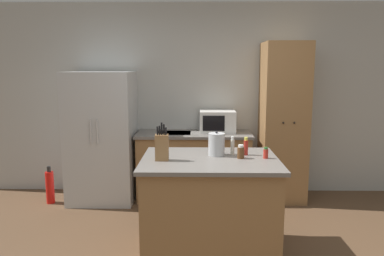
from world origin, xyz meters
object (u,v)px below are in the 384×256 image
object	(u,v)px
spice_bottle_tall_dark	(233,146)
kettle	(216,144)
pantry_cabinet	(283,122)
spice_bottle_amber_oil	(246,147)
microwave	(217,121)
refrigerator	(102,137)
fire_extinguisher	(50,187)
knife_block	(162,147)
spice_bottle_green_herb	(241,152)
spice_bottle_short_red	(266,153)

from	to	relation	value
spice_bottle_tall_dark	kettle	distance (m)	0.16
pantry_cabinet	spice_bottle_amber_oil	size ratio (longest dim) A/B	12.09
microwave	refrigerator	bearing A→B (deg)	-173.85
microwave	spice_bottle_amber_oil	bearing A→B (deg)	-82.70
microwave	fire_extinguisher	size ratio (longest dim) A/B	0.96
knife_block	kettle	distance (m)	0.53
pantry_cabinet	kettle	distance (m)	1.71
pantry_cabinet	spice_bottle_green_herb	size ratio (longest dim) A/B	16.45
spice_bottle_tall_dark	spice_bottle_amber_oil	distance (m)	0.12
spice_bottle_green_herb	spice_bottle_tall_dark	bearing A→B (deg)	113.92
spice_bottle_green_herb	kettle	bearing A→B (deg)	152.20
kettle	fire_extinguisher	distance (m)	2.53
microwave	kettle	size ratio (longest dim) A/B	2.01
knife_block	spice_bottle_amber_oil	size ratio (longest dim) A/B	2.00
spice_bottle_tall_dark	spice_bottle_green_herb	distance (m)	0.15
knife_block	spice_bottle_green_herb	world-z (taller)	knife_block
spice_bottle_tall_dark	spice_bottle_green_herb	bearing A→B (deg)	-66.08
spice_bottle_green_herb	spice_bottle_amber_oil	bearing A→B (deg)	64.74
spice_bottle_tall_dark	fire_extinguisher	world-z (taller)	spice_bottle_tall_dark
spice_bottle_tall_dark	spice_bottle_green_herb	size ratio (longest dim) A/B	1.40
knife_block	spice_bottle_short_red	xyz separation A→B (m)	(0.93, 0.09, -0.08)
knife_block	fire_extinguisher	xyz separation A→B (m)	(-1.59, 1.38, -0.83)
pantry_cabinet	spice_bottle_tall_dark	size ratio (longest dim) A/B	11.72
spice_bottle_short_red	knife_block	bearing A→B (deg)	-174.64
fire_extinguisher	spice_bottle_tall_dark	bearing A→B (deg)	-27.31
pantry_cabinet	knife_block	size ratio (longest dim) A/B	6.05
spice_bottle_amber_oil	knife_block	bearing A→B (deg)	-164.23
refrigerator	spice_bottle_amber_oil	world-z (taller)	refrigerator
spice_bottle_tall_dark	kettle	world-z (taller)	kettle
spice_bottle_green_herb	kettle	world-z (taller)	kettle
microwave	knife_block	distance (m)	1.81
microwave	kettle	xyz separation A→B (m)	(-0.09, -1.52, 0.00)
refrigerator	kettle	world-z (taller)	refrigerator
spice_bottle_short_red	fire_extinguisher	size ratio (longest dim) A/B	0.21
knife_block	spice_bottle_amber_oil	distance (m)	0.80
refrigerator	kettle	xyz separation A→B (m)	(1.42, -1.36, 0.19)
spice_bottle_short_red	fire_extinguisher	xyz separation A→B (m)	(-2.52, 1.29, -0.76)
microwave	spice_bottle_short_red	xyz separation A→B (m)	(0.36, -1.63, -0.05)
kettle	spice_bottle_amber_oil	bearing A→B (deg)	4.03
spice_bottle_short_red	spice_bottle_green_herb	xyz separation A→B (m)	(-0.23, -0.00, 0.01)
microwave	spice_bottle_tall_dark	world-z (taller)	microwave
knife_block	spice_bottle_amber_oil	xyz separation A→B (m)	(0.77, 0.22, -0.04)
microwave	spice_bottle_tall_dark	bearing A→B (deg)	-87.41
refrigerator	knife_block	size ratio (longest dim) A/B	4.95
knife_block	fire_extinguisher	world-z (taller)	knife_block
knife_block	spice_bottle_short_red	distance (m)	0.94
spice_bottle_amber_oil	fire_extinguisher	xyz separation A→B (m)	(-2.36, 1.16, -0.79)
spice_bottle_tall_dark	spice_bottle_amber_oil	xyz separation A→B (m)	(0.12, -0.01, -0.00)
pantry_cabinet	kettle	bearing A→B (deg)	-123.39
knife_block	fire_extinguisher	distance (m)	2.26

